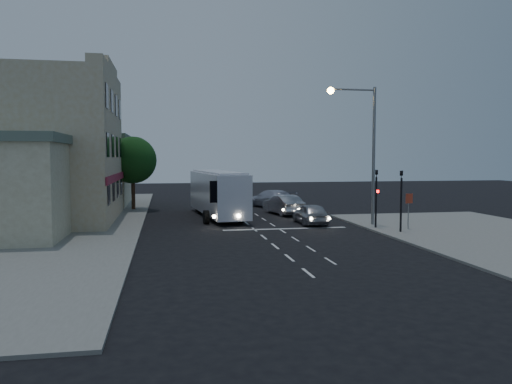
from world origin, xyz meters
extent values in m
plane|color=black|center=(0.00, 0.00, 0.00)|extent=(120.00, 120.00, 0.00)
cube|color=slate|center=(13.00, -4.00, 0.06)|extent=(12.00, 24.00, 0.12)
cube|color=slate|center=(-13.00, 8.00, 0.06)|extent=(12.00, 50.00, 0.12)
cube|color=silver|center=(0.00, -10.00, 0.01)|extent=(0.12, 1.60, 0.01)
cube|color=silver|center=(0.00, -7.00, 0.01)|extent=(0.12, 1.60, 0.01)
cube|color=silver|center=(0.00, -4.00, 0.01)|extent=(0.12, 1.60, 0.01)
cube|color=silver|center=(0.00, -1.00, 0.01)|extent=(0.12, 1.60, 0.01)
cube|color=silver|center=(0.00, 2.00, 0.01)|extent=(0.12, 1.60, 0.01)
cube|color=silver|center=(0.00, 5.00, 0.01)|extent=(0.12, 1.60, 0.01)
cube|color=silver|center=(0.00, 8.00, 0.01)|extent=(0.12, 1.60, 0.01)
cube|color=silver|center=(0.00, 11.00, 0.01)|extent=(0.12, 1.60, 0.01)
cube|color=silver|center=(0.00, 14.00, 0.01)|extent=(0.12, 1.60, 0.01)
cube|color=silver|center=(0.00, 17.00, 0.01)|extent=(0.12, 1.60, 0.01)
cube|color=silver|center=(1.60, -8.00, 0.01)|extent=(0.10, 1.50, 0.01)
cube|color=silver|center=(1.60, -5.00, 0.01)|extent=(0.10, 1.50, 0.01)
cube|color=silver|center=(1.60, -2.00, 0.01)|extent=(0.10, 1.50, 0.01)
cube|color=silver|center=(1.60, 1.00, 0.01)|extent=(0.10, 1.50, 0.01)
cube|color=silver|center=(1.60, 4.00, 0.01)|extent=(0.10, 1.50, 0.01)
cube|color=silver|center=(1.60, 7.00, 0.01)|extent=(0.10, 1.50, 0.01)
cube|color=silver|center=(1.60, 10.00, 0.01)|extent=(0.10, 1.50, 0.01)
cube|color=silver|center=(1.60, 13.00, 0.01)|extent=(0.10, 1.50, 0.01)
cube|color=silver|center=(1.60, 16.00, 0.01)|extent=(0.10, 1.50, 0.01)
cube|color=silver|center=(1.60, 19.00, 0.01)|extent=(0.10, 1.50, 0.01)
cube|color=silver|center=(2.00, 2.00, 0.01)|extent=(8.00, 0.35, 0.01)
cube|color=silver|center=(-1.59, 9.18, 1.85)|extent=(3.52, 11.57, 3.04)
cube|color=silver|center=(-1.59, 9.18, 3.42)|extent=(3.10, 11.15, 0.17)
cube|color=black|center=(-1.59, 3.54, 2.32)|extent=(2.18, 0.34, 1.42)
cube|color=black|center=(-0.39, 9.66, 2.47)|extent=(1.00, 9.44, 0.85)
cube|color=black|center=(-2.78, 9.66, 2.47)|extent=(1.00, 9.44, 0.85)
cube|color=red|center=(-0.38, 10.13, 1.42)|extent=(0.56, 5.19, 1.33)
cube|color=red|center=(-2.79, 10.13, 1.42)|extent=(0.56, 5.19, 1.33)
cylinder|color=black|center=(-2.78, 5.20, 0.47)|extent=(0.43, 0.98, 0.95)
cylinder|color=black|center=(-0.40, 5.20, 0.47)|extent=(0.43, 0.98, 0.95)
cylinder|color=black|center=(-2.78, 11.56, 0.47)|extent=(0.43, 0.98, 0.95)
cylinder|color=black|center=(-0.40, 11.56, 0.47)|extent=(0.43, 0.98, 0.95)
cylinder|color=black|center=(-2.78, 13.17, 0.47)|extent=(0.43, 0.98, 0.95)
cylinder|color=black|center=(-0.40, 13.17, 0.47)|extent=(0.43, 0.98, 0.95)
cylinder|color=#FFF2CC|center=(-2.40, 3.47, 0.71)|extent=(0.25, 0.07, 0.25)
cylinder|color=#FFF2CC|center=(-0.78, 3.47, 0.71)|extent=(0.25, 0.07, 0.25)
imported|color=#9C9DA3|center=(4.22, 3.80, 0.72)|extent=(1.74, 4.24, 1.44)
imported|color=#A2A3AA|center=(3.73, 9.78, 0.79)|extent=(2.51, 4.99, 1.57)
imported|color=#B2B3C2|center=(3.97, 15.35, 0.81)|extent=(4.00, 6.01, 1.62)
cylinder|color=black|center=(7.60, 0.80, 1.72)|extent=(0.12, 0.12, 3.20)
imported|color=black|center=(7.60, 0.80, 3.77)|extent=(0.15, 0.18, 0.90)
cube|color=black|center=(7.60, 0.62, 2.42)|extent=(0.25, 0.12, 0.30)
cube|color=#FF0C0C|center=(7.60, 0.55, 2.42)|extent=(0.16, 0.02, 0.18)
cylinder|color=black|center=(8.30, -1.20, 1.72)|extent=(0.12, 0.12, 3.20)
imported|color=black|center=(8.30, -1.20, 3.77)|extent=(0.18, 0.15, 0.90)
cylinder|color=slate|center=(9.30, -0.20, 1.12)|extent=(0.06, 0.06, 2.00)
cube|color=#9D311D|center=(9.30, -0.27, 2.02)|extent=(0.45, 0.03, 0.60)
cylinder|color=slate|center=(8.00, 2.20, 4.62)|extent=(0.20, 0.20, 9.00)
cylinder|color=slate|center=(6.50, 2.20, 8.92)|extent=(3.00, 0.12, 0.12)
sphere|color=#FFBF59|center=(5.00, 2.20, 8.82)|extent=(0.44, 0.44, 0.44)
cube|color=tan|center=(-14.00, 8.00, 5.12)|extent=(10.00, 12.00, 10.00)
cube|color=tan|center=(-9.50, 8.00, 10.37)|extent=(1.00, 12.00, 0.50)
cube|color=tan|center=(-9.50, 8.00, 10.87)|extent=(1.00, 6.00, 0.50)
cube|color=maroon|center=(-8.95, 8.00, 3.12)|extent=(0.15, 12.00, 0.50)
cube|color=black|center=(-8.98, 3.50, 2.32)|extent=(0.06, 1.30, 1.50)
cube|color=black|center=(-8.98, 6.50, 2.32)|extent=(0.06, 1.30, 1.50)
cube|color=black|center=(-8.98, 9.50, 2.32)|extent=(0.06, 1.30, 1.50)
cube|color=black|center=(-8.98, 12.50, 2.32)|extent=(0.06, 1.30, 1.50)
cube|color=black|center=(-8.98, 3.50, 5.32)|extent=(0.06, 1.30, 1.50)
cube|color=black|center=(-8.98, 6.50, 5.32)|extent=(0.06, 1.30, 1.50)
cube|color=black|center=(-8.98, 9.50, 5.32)|extent=(0.06, 1.30, 1.50)
cube|color=black|center=(-8.98, 12.50, 5.32)|extent=(0.06, 1.30, 1.50)
cube|color=black|center=(-8.98, 3.50, 8.32)|extent=(0.06, 1.30, 1.50)
cube|color=black|center=(-8.98, 6.50, 8.32)|extent=(0.06, 1.30, 1.50)
cube|color=black|center=(-8.98, 9.50, 8.32)|extent=(0.06, 1.30, 1.50)
cube|color=black|center=(-8.98, 12.50, 8.32)|extent=(0.06, 1.30, 1.50)
cube|color=beige|center=(-13.50, 20.00, 3.12)|extent=(9.00, 9.00, 6.00)
cube|color=#55655A|center=(-13.50, 20.00, 6.37)|extent=(9.40, 9.40, 0.50)
cylinder|color=black|center=(-8.20, 15.00, 1.52)|extent=(0.32, 0.32, 2.80)
sphere|color=#124713|center=(-8.20, 15.00, 4.32)|extent=(4.00, 4.00, 4.00)
sphere|color=#163715|center=(-8.00, 15.60, 5.02)|extent=(2.60, 2.60, 2.60)
sphere|color=#124713|center=(-8.50, 14.40, 4.72)|extent=(2.40, 2.40, 2.40)
camera|label=1|loc=(-5.51, -28.70, 4.56)|focal=35.00mm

